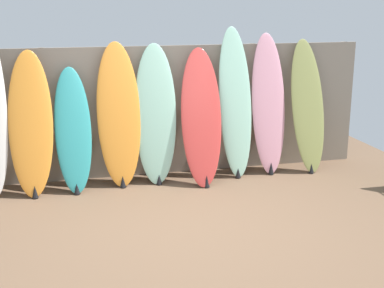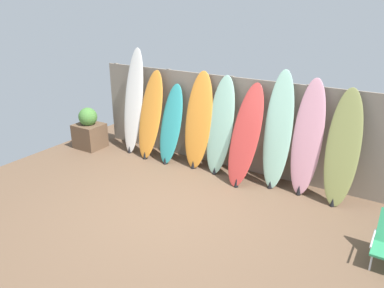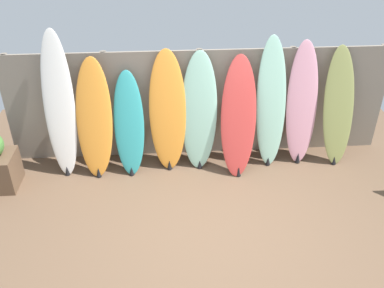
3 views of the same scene
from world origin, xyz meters
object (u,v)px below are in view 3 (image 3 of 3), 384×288
surfboard_pink_7 (302,105)px  surfboard_olive_8 (339,108)px  surfboard_red_5 (238,118)px  surfboard_orange_1 (94,119)px  surfboard_orange_3 (168,112)px  surfboard_teal_2 (129,124)px  surfboard_seafoam_6 (271,104)px  surfboard_white_0 (59,107)px  surfboard_seafoam_4 (199,112)px

surfboard_pink_7 → surfboard_olive_8: size_ratio=1.05×
surfboard_red_5 → surfboard_orange_1: bearing=177.8°
surfboard_orange_1 → surfboard_pink_7: size_ratio=0.92×
surfboard_orange_1 → surfboard_orange_3: (1.11, 0.08, 0.04)m
surfboard_teal_2 → surfboard_seafoam_6: size_ratio=0.77×
surfboard_white_0 → surfboard_pink_7: (3.71, 0.05, -0.12)m
surfboard_white_0 → surfboard_olive_8: 4.29m
surfboard_orange_1 → surfboard_seafoam_6: surfboard_seafoam_6 is taller
surfboard_orange_3 → surfboard_red_5: (1.07, -0.17, -0.05)m
surfboard_pink_7 → surfboard_olive_8: 0.58m
surfboard_orange_1 → surfboard_seafoam_6: 2.71m
surfboard_red_5 → surfboard_pink_7: size_ratio=0.91×
surfboard_teal_2 → surfboard_red_5: surfboard_red_5 is taller
surfboard_teal_2 → surfboard_pink_7: size_ratio=0.80×
surfboard_orange_3 → surfboard_seafoam_4: size_ratio=1.02×
surfboard_seafoam_4 → surfboard_red_5: surfboard_seafoam_4 is taller
surfboard_seafoam_6 → surfboard_orange_3: bearing=179.9°
surfboard_olive_8 → surfboard_orange_1: bearing=-179.1°
surfboard_orange_1 → surfboard_olive_8: size_ratio=0.96×
surfboard_orange_1 → surfboard_pink_7: 3.21m
surfboard_white_0 → surfboard_pink_7: 3.71m
surfboard_seafoam_4 → surfboard_red_5: 0.61m
surfboard_olive_8 → surfboard_orange_3: bearing=179.5°
surfboard_teal_2 → surfboard_seafoam_4: 1.09m
surfboard_olive_8 → surfboard_teal_2: bearing=-179.1°
surfboard_orange_3 → surfboard_seafoam_6: (1.60, -0.00, 0.08)m
surfboard_orange_3 → surfboard_pink_7: (2.10, 0.03, 0.04)m
surfboard_orange_1 → surfboard_red_5: bearing=-2.2°
surfboard_seafoam_4 → surfboard_red_5: bearing=-14.7°
surfboard_orange_1 → surfboard_teal_2: 0.52m
surfboard_red_5 → surfboard_pink_7: surfboard_pink_7 is taller
surfboard_pink_7 → surfboard_white_0: bearing=-179.3°
surfboard_orange_3 → surfboard_pink_7: bearing=0.8°
surfboard_white_0 → surfboard_orange_1: 0.54m
surfboard_seafoam_4 → surfboard_orange_1: bearing=-177.4°
surfboard_orange_3 → surfboard_seafoam_6: bearing=-0.1°
surfboard_seafoam_6 → surfboard_olive_8: surfboard_seafoam_6 is taller
surfboard_seafoam_4 → surfboard_seafoam_6: (1.11, 0.01, 0.10)m
surfboard_seafoam_6 → surfboard_pink_7: surfboard_seafoam_6 is taller
surfboard_white_0 → surfboard_orange_3: bearing=0.6°
surfboard_orange_1 → surfboard_teal_2: size_ratio=1.14×
surfboard_teal_2 → surfboard_red_5: (1.67, -0.09, 0.10)m
surfboard_orange_1 → surfboard_seafoam_4: 1.60m
surfboard_seafoam_6 → surfboard_pink_7: size_ratio=1.05×
surfboard_white_0 → surfboard_olive_8: surfboard_white_0 is taller
surfboard_white_0 → surfboard_pink_7: bearing=0.7°
surfboard_orange_3 → surfboard_pink_7: 2.10m
surfboard_teal_2 → surfboard_pink_7: bearing=2.2°
surfboard_orange_1 → surfboard_teal_2: (0.51, 0.01, -0.11)m
surfboard_orange_3 → surfboard_red_5: size_ratio=1.05×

